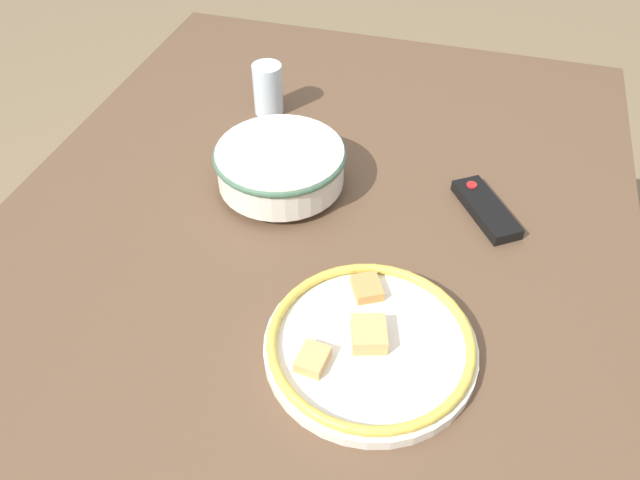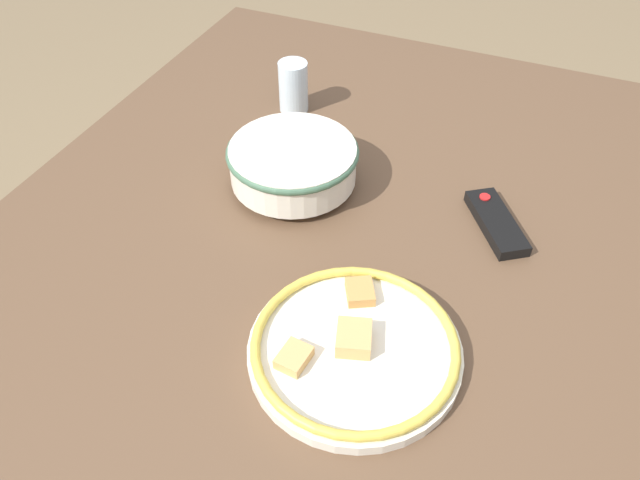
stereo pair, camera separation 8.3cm
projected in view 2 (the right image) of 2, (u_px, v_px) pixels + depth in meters
name	position (u px, v px, depth m)	size (l,w,h in m)	color
ground_plane	(306.00, 468.00, 1.55)	(8.00, 8.00, 0.00)	#7F6B4C
dining_table	(300.00, 281.00, 1.07)	(1.57, 1.09, 0.76)	brown
noodle_bowl	(293.00, 163.00, 1.11)	(0.23, 0.23, 0.08)	silver
food_plate	(354.00, 348.00, 0.86)	(0.30, 0.30, 0.04)	silver
tv_remote	(496.00, 222.00, 1.05)	(0.16, 0.13, 0.02)	black
drinking_glass	(293.00, 87.00, 1.29)	(0.06, 0.06, 0.11)	silver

